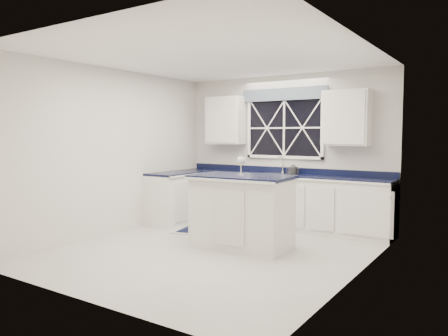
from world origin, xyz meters
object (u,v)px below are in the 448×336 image
Objects in this scene: dishwasher at (225,198)px; kettle at (293,170)px; faucet at (282,164)px; wine_glass at (241,162)px; island at (242,211)px; soap_bottle at (295,168)px.

dishwasher is 1.52m from kettle.
kettle is at bearing -30.60° from faucet.
wine_glass is at bearing -83.40° from faucet.
faucet is 0.34m from kettle.
island is (1.34, -1.60, 0.12)m from dishwasher.
island reaches higher than dishwasher.
faucet reaches higher than island.
kettle is 0.93× the size of wine_glass.
soap_bottle is at bearing 5.97° from faucet.
island is 1.70m from kettle.
wine_glass is (0.21, -1.78, 0.15)m from faucet.
soap_bottle is at bearing 9.29° from dishwasher.
soap_bottle is at bearing 105.75° from kettle.
island is (0.24, -1.79, -0.57)m from faucet.
faucet is 0.25m from soap_bottle.
kettle is 1.37× the size of soap_bottle.
dishwasher is 2.09m from island.
dishwasher is 2.21m from wine_glass.
kettle is 0.20m from soap_bottle.
dishwasher is 3.13× the size of kettle.
soap_bottle reaches higher than island.
wine_glass is (-0.08, -1.61, 0.22)m from kettle.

